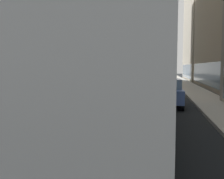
{
  "coord_description": "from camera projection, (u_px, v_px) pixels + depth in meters",
  "views": [
    {
      "loc": [
        2.4,
        -3.09,
        2.31
      ],
      "look_at": [
        0.48,
        7.45,
        1.4
      ],
      "focal_mm": 42.19,
      "sensor_mm": 36.0,
      "label": 1
    }
  ],
  "objects": [
    {
      "name": "transit_bus",
      "position": [
        114.0,
        87.0,
        7.07
      ],
      "size": [
        2.78,
        11.53,
        3.05
      ],
      "color": "#999EA3",
      "rests_on": "ground"
    },
    {
      "name": "ground_plane",
      "position": [
        143.0,
        83.0,
        37.97
      ],
      "size": [
        120.0,
        120.0,
        0.0
      ],
      "primitive_type": "plane",
      "color": "black"
    },
    {
      "name": "car_red_coupe",
      "position": [
        102.0,
        84.0,
        23.95
      ],
      "size": [
        1.91,
        4.43,
        1.62
      ],
      "color": "red",
      "rests_on": "ground"
    },
    {
      "name": "sidewalk_right",
      "position": [
        184.0,
        83.0,
        36.94
      ],
      "size": [
        2.4,
        110.0,
        0.15
      ],
      "primitive_type": "cube",
      "color": "#ADA89E",
      "rests_on": "ground"
    },
    {
      "name": "building_left_far",
      "position": [
        87.0,
        8.0,
        51.49
      ],
      "size": [
        9.47,
        19.62,
        27.94
      ],
      "color": "#4C515B",
      "rests_on": "ground"
    },
    {
      "name": "car_yellow_taxi",
      "position": [
        151.0,
        78.0,
        35.12
      ],
      "size": [
        1.91,
        4.33,
        1.62
      ],
      "color": "yellow",
      "rests_on": "ground"
    },
    {
      "name": "car_black_suv",
      "position": [
        86.0,
        88.0,
        18.74
      ],
      "size": [
        1.85,
        4.79,
        1.62
      ],
      "color": "black",
      "rests_on": "ground"
    },
    {
      "name": "sidewalk_left",
      "position": [
        104.0,
        82.0,
        38.98
      ],
      "size": [
        2.4,
        110.0,
        0.15
      ],
      "primitive_type": "cube",
      "color": "#ADA89E",
      "rests_on": "ground"
    },
    {
      "name": "car_silver_sedan",
      "position": [
        149.0,
        80.0,
        29.93
      ],
      "size": [
        1.72,
        3.95,
        1.62
      ],
      "color": "#B7BABF",
      "rests_on": "ground"
    },
    {
      "name": "car_blue_hatchback",
      "position": [
        166.0,
        92.0,
        15.8
      ],
      "size": [
        1.77,
        4.55,
        1.62
      ],
      "color": "#4C6BB7",
      "rests_on": "ground"
    },
    {
      "name": "building_right_far",
      "position": [
        215.0,
        5.0,
        46.76
      ],
      "size": [
        9.37,
        17.56,
        26.84
      ],
      "color": "#B2A893",
      "rests_on": "ground"
    },
    {
      "name": "car_white_van",
      "position": [
        130.0,
        76.0,
        47.22
      ],
      "size": [
        1.85,
        4.56,
        1.62
      ],
      "color": "silver",
      "rests_on": "ground"
    }
  ]
}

